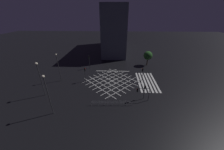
% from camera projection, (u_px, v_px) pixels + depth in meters
% --- Properties ---
extents(ground_plane, '(200.00, 200.00, 0.00)m').
position_uv_depth(ground_plane, '(112.00, 81.00, 35.48)').
color(ground_plane, black).
extents(road_markings, '(16.49, 20.58, 0.01)m').
position_uv_depth(road_markings, '(130.00, 81.00, 35.62)').
color(road_markings, silver).
rests_on(road_markings, ground_plane).
extents(office_building, '(32.10, 10.06, 20.50)m').
position_uv_depth(office_building, '(115.00, 29.00, 60.28)').
color(office_building, '#4C515B').
rests_on(office_building, ground_plane).
extents(traffic_light_median_north, '(0.36, 0.39, 4.26)m').
position_uv_depth(traffic_light_median_north, '(85.00, 72.00, 33.84)').
color(traffic_light_median_north, '#2D2D30').
rests_on(traffic_light_median_north, ground_plane).
extents(traffic_light_sw_cross, '(0.36, 2.82, 3.29)m').
position_uv_depth(traffic_light_sw_cross, '(142.00, 91.00, 26.66)').
color(traffic_light_sw_cross, '#2D2D30').
rests_on(traffic_light_sw_cross, ground_plane).
extents(traffic_light_sw_main, '(0.39, 0.36, 3.53)m').
position_uv_depth(traffic_light_sw_main, '(145.00, 89.00, 27.22)').
color(traffic_light_sw_main, '#2D2D30').
rests_on(traffic_light_sw_main, ground_plane).
extents(traffic_light_ne_main, '(0.39, 0.36, 4.57)m').
position_uv_depth(traffic_light_ne_main, '(89.00, 60.00, 41.81)').
color(traffic_light_ne_main, '#2D2D30').
rests_on(traffic_light_ne_main, ground_plane).
extents(traffic_light_median_south, '(0.36, 0.39, 4.00)m').
position_uv_depth(traffic_light_median_south, '(143.00, 72.00, 34.17)').
color(traffic_light_median_south, '#2D2D30').
rests_on(traffic_light_median_south, ground_plane).
extents(street_lamp_east, '(0.49, 0.49, 8.33)m').
position_uv_depth(street_lamp_east, '(47.00, 89.00, 21.60)').
color(street_lamp_east, '#2D2D30').
rests_on(street_lamp_east, ground_plane).
extents(street_lamp_west, '(0.43, 0.43, 7.94)m').
position_uv_depth(street_lamp_west, '(58.00, 64.00, 33.28)').
color(street_lamp_west, '#2D2D30').
rests_on(street_lamp_west, ground_plane).
extents(street_lamp_far, '(0.58, 0.58, 8.26)m').
position_uv_depth(street_lamp_far, '(39.00, 71.00, 26.67)').
color(street_lamp_far, '#2D2D30').
rests_on(street_lamp_far, ground_plane).
extents(street_tree_near, '(3.07, 3.07, 5.21)m').
position_uv_depth(street_tree_near, '(148.00, 56.00, 44.37)').
color(street_tree_near, '#38281C').
rests_on(street_tree_near, ground_plane).
extents(pedestrian_railing, '(0.38, 8.80, 1.05)m').
position_uv_depth(pedestrian_railing, '(112.00, 103.00, 26.03)').
color(pedestrian_railing, gray).
rests_on(pedestrian_railing, ground_plane).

